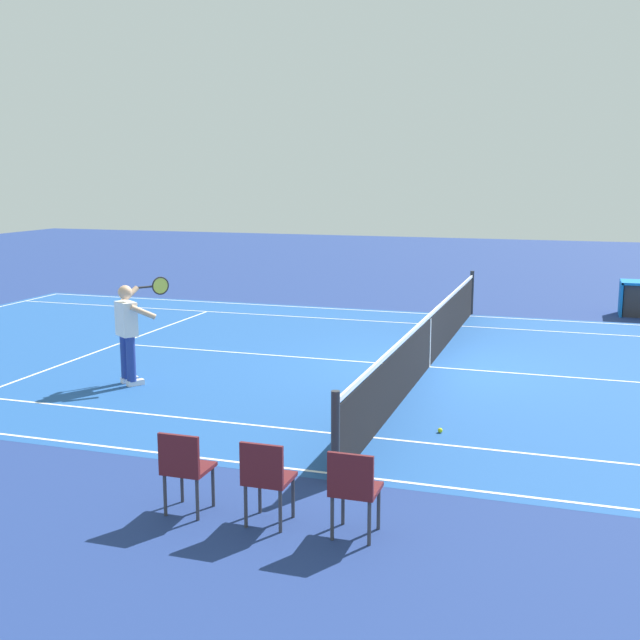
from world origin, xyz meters
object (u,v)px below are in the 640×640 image
tennis_player_near (129,329)px  spectator_chair_2 (185,466)px  tennis_net (429,340)px  spectator_chair_0 (354,487)px  tennis_ball (440,430)px  spectator_chair_1 (266,476)px

tennis_player_near → spectator_chair_2: bearing=127.0°
tennis_net → tennis_player_near: size_ratio=6.89×
tennis_net → spectator_chair_0: bearing=94.5°
tennis_ball → spectator_chair_1: bearing=71.3°
spectator_chair_0 → spectator_chair_1: size_ratio=1.00×
tennis_player_near → spectator_chair_1: tennis_player_near is taller
tennis_ball → tennis_player_near: bearing=-10.1°
spectator_chair_2 → tennis_player_near: bearing=-53.0°
tennis_net → spectator_chair_2: bearing=80.2°
spectator_chair_1 → tennis_net: bearing=-92.7°
spectator_chair_0 → tennis_ball: bearing=-94.4°
tennis_ball → spectator_chair_2: 3.97m
spectator_chair_0 → spectator_chair_2: 1.77m
tennis_ball → spectator_chair_0: size_ratio=0.08×
tennis_ball → spectator_chair_1: (1.15, 3.38, 0.49)m
spectator_chair_2 → tennis_ball: bearing=-121.0°
tennis_player_near → tennis_ball: bearing=169.9°
spectator_chair_0 → tennis_player_near: bearing=-40.7°
spectator_chair_0 → spectator_chair_1: same height
tennis_player_near → spectator_chair_2: 5.43m
tennis_player_near → spectator_chair_2: (-3.26, 4.32, -0.41)m
tennis_net → spectator_chair_2: size_ratio=13.30×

